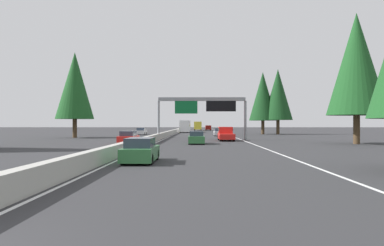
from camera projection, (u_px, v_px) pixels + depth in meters
name	position (u px, v px, depth m)	size (l,w,h in m)	color
ground_plane	(169.00, 136.00, 65.43)	(320.00, 320.00, 0.00)	#2D2D30
median_barrier	(175.00, 131.00, 85.43)	(180.00, 0.56, 0.90)	#ADAAA3
shoulder_stripe_right	(227.00, 134.00, 75.23)	(160.00, 0.16, 0.01)	silver
shoulder_stripe_median	(174.00, 134.00, 75.42)	(160.00, 0.16, 0.01)	silver
sign_gantry_overhead	(203.00, 106.00, 50.07)	(0.50, 12.68, 6.04)	gray
sedan_near_right	(141.00, 151.00, 21.17)	(4.40, 1.80, 1.47)	#2D6B38
sedan_distant_a	(197.00, 138.00, 40.29)	(4.40, 1.80, 1.47)	#2D6B38
sedan_far_center	(219.00, 132.00, 66.45)	(4.40, 1.80, 1.47)	silver
bus_mid_right	(185.00, 126.00, 93.27)	(11.50, 2.55, 3.10)	white
pickup_mid_left	(226.00, 134.00, 48.12)	(5.60, 2.00, 1.86)	red
minivan_near_center	(208.00, 128.00, 123.15)	(5.00, 1.95, 1.69)	maroon
box_truck_distant_b	(198.00, 126.00, 116.09)	(8.50, 2.40, 2.95)	gold
oncoming_near	(141.00, 132.00, 72.82)	(4.40, 1.80, 1.47)	silver
oncoming_far	(129.00, 138.00, 40.66)	(4.40, 1.80, 1.47)	red
conifer_right_near	(357.00, 64.00, 40.12)	(6.57, 6.57, 14.93)	#4C3823
conifer_right_mid	(278.00, 95.00, 76.37)	(6.21, 6.21, 14.12)	#4C3823
conifer_right_far	(263.00, 96.00, 77.37)	(6.00, 6.00, 13.64)	#4C3823
conifer_left_near	(75.00, 86.00, 57.85)	(6.17, 6.17, 14.03)	#4C3823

